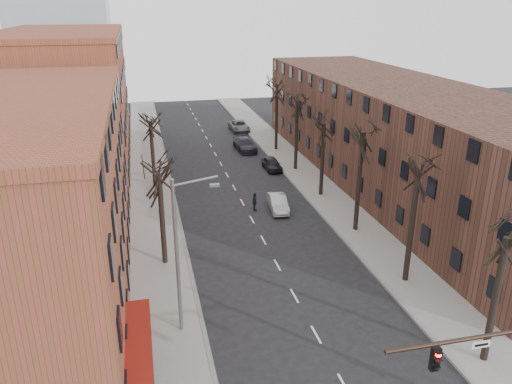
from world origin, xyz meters
TOP-DOWN VIEW (x-y plane):
  - sidewalk_left at (-8.00, 35.00)m, footprint 4.00×90.00m
  - sidewalk_right at (8.00, 35.00)m, footprint 4.00×90.00m
  - building_left_near at (-16.00, 15.00)m, footprint 12.00×26.00m
  - building_left_far at (-16.00, 44.00)m, footprint 12.00×28.00m
  - building_right at (16.00, 30.00)m, footprint 12.00×50.00m
  - tree_right_a at (7.60, 4.00)m, footprint 5.20×5.20m
  - tree_right_b at (7.60, 12.00)m, footprint 5.20×5.20m
  - tree_right_c at (7.60, 20.00)m, footprint 5.20×5.20m
  - tree_right_d at (7.60, 28.00)m, footprint 5.20×5.20m
  - tree_right_e at (7.60, 36.00)m, footprint 5.20×5.20m
  - tree_right_f at (7.60, 44.00)m, footprint 5.20×5.20m
  - tree_left_a at (-7.60, 18.00)m, footprint 5.20×5.20m
  - tree_left_b at (-7.60, 34.00)m, footprint 5.20×5.20m
  - streetlight at (-7.03, 10.00)m, footprint 2.45×0.22m
  - silver_sedan at (2.69, 25.49)m, footprint 1.81×4.17m
  - parked_car_near at (5.09, 36.61)m, footprint 1.72×4.01m
  - parked_car_mid at (3.80, 44.74)m, footprint 2.46×5.31m
  - parked_car_far at (5.12, 54.75)m, footprint 2.42×5.19m
  - pedestrian_crossing at (0.68, 25.86)m, footprint 0.47×0.99m

SIDE VIEW (x-z plane):
  - tree_right_a at x=7.60m, z-range -5.00..5.00m
  - tree_right_b at x=7.60m, z-range -5.40..5.40m
  - tree_right_c at x=7.60m, z-range -5.80..5.80m
  - tree_right_d at x=7.60m, z-range -5.00..5.00m
  - tree_right_e at x=7.60m, z-range -5.40..5.40m
  - tree_right_f at x=7.60m, z-range -5.80..5.80m
  - tree_left_a at x=-7.60m, z-range -4.75..4.75m
  - tree_left_b at x=-7.60m, z-range -4.75..4.75m
  - sidewalk_left at x=-8.00m, z-range 0.00..0.15m
  - sidewalk_right at x=8.00m, z-range 0.00..0.15m
  - silver_sedan at x=2.69m, z-range 0.00..1.34m
  - parked_car_near at x=5.09m, z-range 0.00..1.35m
  - parked_car_far at x=5.12m, z-range 0.00..1.44m
  - parked_car_mid at x=3.80m, z-range 0.00..1.50m
  - pedestrian_crossing at x=0.68m, z-range 0.00..1.65m
  - building_right at x=16.00m, z-range 0.00..10.00m
  - streetlight at x=-7.03m, z-range 0.50..9.53m
  - building_left_near at x=-16.00m, z-range 0.00..12.00m
  - building_left_far at x=-16.00m, z-range 0.00..14.00m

